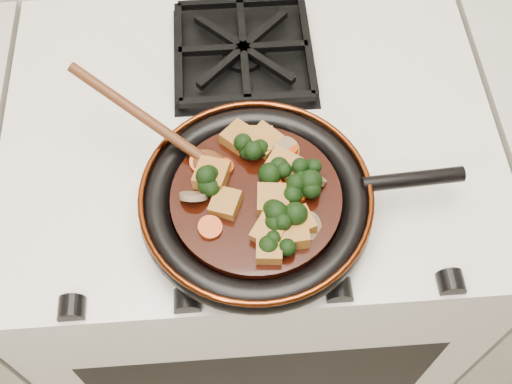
{
  "coord_description": "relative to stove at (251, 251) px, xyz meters",
  "views": [
    {
      "loc": [
        -0.03,
        1.1,
        1.7
      ],
      "look_at": [
        -0.0,
        1.53,
        0.97
      ],
      "focal_mm": 45.0,
      "sensor_mm": 36.0,
      "label": 1
    }
  ],
  "objects": [
    {
      "name": "broccoli_floret_3",
      "position": [
        0.03,
        -0.2,
        0.52
      ],
      "size": [
        0.07,
        0.08,
        0.07
      ],
      "primitive_type": null,
      "rotation": [
        -0.15,
        0.23,
        1.45
      ],
      "color": "black",
      "rests_on": "braising_sauce"
    },
    {
      "name": "mushroom_slice_0",
      "position": [
        0.05,
        -0.09,
        0.52
      ],
      "size": [
        0.05,
        0.05,
        0.02
      ],
      "primitive_type": "cylinder",
      "rotation": [
        0.4,
        0.0,
        1.04
      ],
      "color": "brown",
      "rests_on": "braising_sauce"
    },
    {
      "name": "braising_sauce",
      "position": [
        -0.0,
        -0.16,
        0.5
      ],
      "size": [
        0.23,
        0.23,
        0.02
      ],
      "primitive_type": "cylinder",
      "color": "black",
      "rests_on": "skillet"
    },
    {
      "name": "tofu_cube_11",
      "position": [
        -0.06,
        -0.13,
        0.52
      ],
      "size": [
        0.06,
        0.06,
        0.03
      ],
      "primitive_type": "cube",
      "rotation": [
        -0.07,
        0.06,
        1.23
      ],
      "color": "brown",
      "rests_on": "braising_sauce"
    },
    {
      "name": "burner_grate_front",
      "position": [
        0.0,
        -0.14,
        0.46
      ],
      "size": [
        0.23,
        0.23,
        0.03
      ],
      "primitive_type": null,
      "color": "black",
      "rests_on": "stove"
    },
    {
      "name": "carrot_coin_5",
      "position": [
        -0.06,
        -0.2,
        0.51
      ],
      "size": [
        0.03,
        0.03,
        0.01
      ],
      "primitive_type": "cylinder",
      "rotation": [
        0.14,
        0.11,
        0.0
      ],
      "color": "#AB2E04",
      "rests_on": "braising_sauce"
    },
    {
      "name": "burner_grate_back",
      "position": [
        0.0,
        0.14,
        0.46
      ],
      "size": [
        0.23,
        0.23,
        0.03
      ],
      "primitive_type": null,
      "color": "black",
      "rests_on": "stove"
    },
    {
      "name": "tofu_cube_5",
      "position": [
        -0.02,
        -0.07,
        0.52
      ],
      "size": [
        0.05,
        0.05,
        0.02
      ],
      "primitive_type": "cube",
      "rotation": [
        0.06,
        -0.01,
        2.39
      ],
      "color": "brown",
      "rests_on": "braising_sauce"
    },
    {
      "name": "wooden_spoon",
      "position": [
        -0.11,
        -0.07,
        0.53
      ],
      "size": [
        0.13,
        0.1,
        0.23
      ],
      "rotation": [
        0.0,
        0.0,
        2.55
      ],
      "color": "#48230F",
      "rests_on": "braising_sauce"
    },
    {
      "name": "mushroom_slice_2",
      "position": [
        0.06,
        -0.21,
        0.52
      ],
      "size": [
        0.05,
        0.05,
        0.03
      ],
      "primitive_type": "cylinder",
      "rotation": [
        0.64,
        0.0,
        0.97
      ],
      "color": "brown",
      "rests_on": "braising_sauce"
    },
    {
      "name": "mushroom_slice_1",
      "position": [
        -0.08,
        -0.16,
        0.52
      ],
      "size": [
        0.04,
        0.03,
        0.03
      ],
      "primitive_type": "cylinder",
      "rotation": [
        0.82,
        0.0,
        3.07
      ],
      "color": "brown",
      "rests_on": "braising_sauce"
    },
    {
      "name": "carrot_coin_1",
      "position": [
        0.02,
        -0.15,
        0.51
      ],
      "size": [
        0.03,
        0.03,
        0.02
      ],
      "primitive_type": "cylinder",
      "rotation": [
        0.08,
        -0.34,
        0.0
      ],
      "color": "#AB2E04",
      "rests_on": "braising_sauce"
    },
    {
      "name": "broccoli_floret_5",
      "position": [
        -0.0,
        -0.09,
        0.52
      ],
      "size": [
        0.08,
        0.08,
        0.06
      ],
      "primitive_type": null,
      "rotation": [
        -0.04,
        0.02,
        2.55
      ],
      "color": "black",
      "rests_on": "braising_sauce"
    },
    {
      "name": "carrot_coin_2",
      "position": [
        -0.04,
        -0.11,
        0.51
      ],
      "size": [
        0.03,
        0.03,
        0.01
      ],
      "primitive_type": "cylinder",
      "rotation": [
        -0.08,
        0.17,
        0.0
      ],
      "color": "#AB2E04",
      "rests_on": "braising_sauce"
    },
    {
      "name": "tofu_cube_9",
      "position": [
        0.01,
        -0.24,
        0.52
      ],
      "size": [
        0.04,
        0.04,
        0.02
      ],
      "primitive_type": "cube",
      "rotation": [
        -0.01,
        0.03,
        1.48
      ],
      "color": "brown",
      "rests_on": "braising_sauce"
    },
    {
      "name": "tofu_cube_10",
      "position": [
        0.04,
        -0.12,
        0.52
      ],
      "size": [
        0.06,
        0.06,
        0.03
      ],
      "primitive_type": "cube",
      "rotation": [
        -0.06,
        -0.11,
        2.57
      ],
      "color": "brown",
      "rests_on": "braising_sauce"
    },
    {
      "name": "carrot_coin_3",
      "position": [
        0.05,
        -0.09,
        0.51
      ],
      "size": [
        0.03,
        0.03,
        0.02
      ],
      "primitive_type": "cylinder",
      "rotation": [
        -0.32,
        -0.09,
        0.0
      ],
      "color": "#AB2E04",
      "rests_on": "braising_sauce"
    },
    {
      "name": "mushroom_slice_3",
      "position": [
        0.08,
        -0.14,
        0.52
      ],
      "size": [
        0.05,
        0.05,
        0.03
      ],
      "primitive_type": "cylinder",
      "rotation": [
        0.85,
        0.0,
        2.36
      ],
      "color": "brown",
      "rests_on": "braising_sauce"
    },
    {
      "name": "broccoli_floret_6",
      "position": [
        0.06,
        -0.16,
        0.52
      ],
      "size": [
        0.09,
        0.09,
        0.07
      ],
      "primitive_type": null,
      "rotation": [
        -0.06,
        0.22,
        2.31
      ],
      "color": "black",
      "rests_on": "braising_sauce"
    },
    {
      "name": "carrot_coin_4",
      "position": [
        -0.07,
        -0.1,
        0.51
      ],
      "size": [
        0.03,
        0.03,
        0.02
      ],
      "primitive_type": "cylinder",
      "rotation": [
        0.3,
        0.07,
        0.0
      ],
      "color": "#AB2E04",
      "rests_on": "braising_sauce"
    },
    {
      "name": "tofu_cube_0",
      "position": [
        0.05,
        -0.21,
        0.52
      ],
      "size": [
        0.05,
        0.05,
        0.03
      ],
      "primitive_type": "cube",
      "rotation": [
        -0.08,
        -0.05,
        0.3
      ],
      "color": "brown",
      "rests_on": "braising_sauce"
    },
    {
      "name": "broccoli_floret_1",
      "position": [
        -0.07,
        -0.14,
        0.52
      ],
      "size": [
        0.09,
        0.08,
        0.08
      ],
      "primitive_type": null,
      "rotation": [
        -0.19,
        0.21,
        1.91
      ],
      "color": "black",
      "rests_on": "braising_sauce"
    },
    {
      "name": "tofu_cube_8",
      "position": [
        0.02,
        -0.18,
        0.52
      ],
      "size": [
        0.05,
        0.05,
        0.02
      ],
      "primitive_type": "cube",
      "rotation": [
        0.04,
        0.0,
        0.68
      ],
      "color": "brown",
      "rests_on": "braising_sauce"
    },
    {
      "name": "tofu_cube_6",
      "position": [
        0.02,
        -0.17,
        0.52
      ],
      "size": [
        0.05,
        0.05,
        0.03
      ],
      "primitive_type": "cube",
      "rotation": [
        0.03,
        -0.03,
        1.48
      ],
      "color": "brown",
      "rests_on": "braising_sauce"
    },
    {
      "name": "tofu_cube_4",
      "position": [
        0.02,
        -0.08,
        0.52
      ],
      "size": [
        0.06,
        0.06,
        0.03
      ],
      "primitive_type": "cube",
      "rotation": [
        0.12,
        -0.01,
        0.83
      ],
      "color": "brown",
      "rests_on": "braising_sauce"
    },
    {
      "name": "broccoli_floret_2",
      "position": [
        0.02,
        -0.24,
        0.52
      ],
      "size": [
        0.07,
        0.07,
        0.06
      ],
      "primitive_type": null,
      "rotation": [
        0.03,
        0.12,
        1.74
      ],
      "color": "black",
      "rests_on": "braising_sauce"
    },
    {
      "name": "tofu_cube_7",
      "position": [
        0.01,
        -0.08,
        0.52
      ],
      "size": [
        0.04,
        0.04,
        0.02
      ],
      "primitive_type": "cube",
      "rotation": [
        -0.02,
        -0.0,
        3.05
      ],
      "color": "brown",
      "rests_on": "braising_sauce"
    },
    {
      "name": "tofu_cube_3",
      "position": [
        0.01,
        -0.22,
        0.52
      ],
      "size": [
        0.06,
        0.06,
        0.03
      ],
      "primitive_type": "cube",
      "rotation": [
        -0.08,
        -0.07,
        1.0
      ],
      "color": "brown",
      "rests_on": "braising_sauce"
    },
    {
      "name": "broccoli_floret_0",
      "position": [
        0.07,
        -0.14,
        0.52
      ],
      "size": [
        0.08,
        0.08,
        0.07
      ],
      "primitive_type": null,
      "rotation": [
        0.05,
        -0.19,
        2.11
      ],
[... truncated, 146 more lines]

